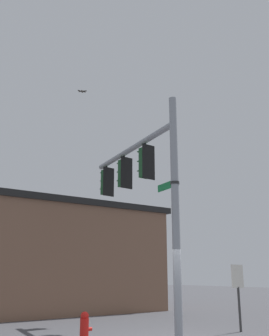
# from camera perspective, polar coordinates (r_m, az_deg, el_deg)

# --- Properties ---
(signal_pole) EXTENTS (0.23, 0.23, 7.21)m
(signal_pole) POSITION_cam_1_polar(r_m,az_deg,el_deg) (11.63, 5.99, -6.26)
(signal_pole) COLOR gray
(signal_pole) RESTS_ON ground
(mast_arm) EXTENTS (1.37, 5.74, 0.21)m
(mast_arm) POSITION_cam_1_polar(r_m,az_deg,el_deg) (14.72, -0.51, 2.75)
(mast_arm) COLOR gray
(traffic_light_nearest_pole) EXTENTS (0.54, 0.49, 1.31)m
(traffic_light_nearest_pole) POSITION_cam_1_polar(r_m,az_deg,el_deg) (13.57, 1.53, 0.77)
(traffic_light_nearest_pole) COLOR black
(traffic_light_mid_inner) EXTENTS (0.54, 0.49, 1.31)m
(traffic_light_mid_inner) POSITION_cam_1_polar(r_m,az_deg,el_deg) (15.03, -1.60, -0.80)
(traffic_light_mid_inner) COLOR black
(traffic_light_mid_outer) EXTENTS (0.54, 0.49, 1.31)m
(traffic_light_mid_outer) POSITION_cam_1_polar(r_m,az_deg,el_deg) (16.54, -4.17, -2.09)
(traffic_light_mid_outer) COLOR black
(street_name_sign) EXTENTS (0.35, 1.09, 0.22)m
(street_name_sign) POSITION_cam_1_polar(r_m,az_deg,el_deg) (12.01, 5.17, -2.44)
(street_name_sign) COLOR #147238
(bird_flying) EXTENTS (0.30, 0.28, 0.10)m
(bird_flying) POSITION_cam_1_polar(r_m,az_deg,el_deg) (15.49, -7.62, 10.98)
(bird_flying) COLOR #4C4742
(storefront_building) EXTENTS (12.82, 7.68, 5.26)m
(storefront_building) POSITION_cam_1_polar(r_m,az_deg,el_deg) (20.70, -14.15, -12.40)
(storefront_building) COLOR brown
(storefront_building) RESTS_ON ground
(fire_hydrant) EXTENTS (0.35, 0.24, 0.82)m
(fire_hydrant) POSITION_cam_1_polar(r_m,az_deg,el_deg) (11.65, -7.28, -21.98)
(fire_hydrant) COLOR red
(fire_hydrant) RESTS_ON ground
(historical_marker) EXTENTS (0.60, 0.08, 2.13)m
(historical_marker) POSITION_cam_1_polar(r_m,az_deg,el_deg) (14.16, 14.81, -16.36)
(historical_marker) COLOR #333333
(historical_marker) RESTS_ON ground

